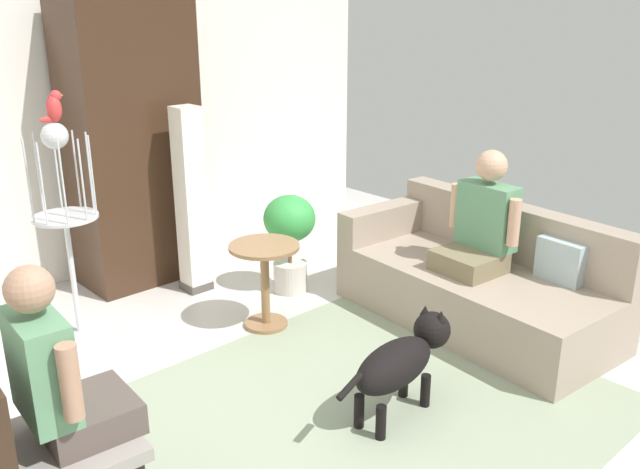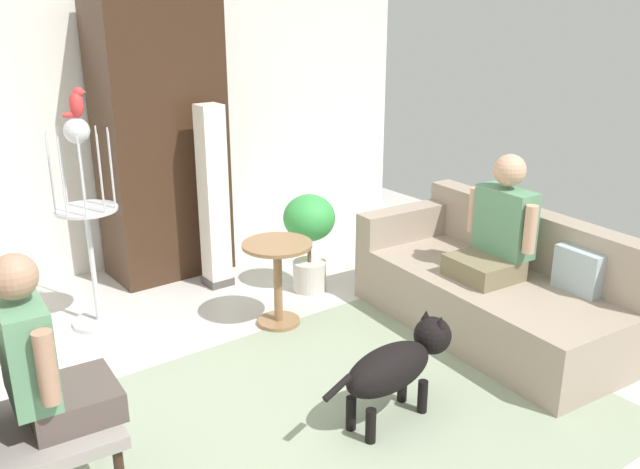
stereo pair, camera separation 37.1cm
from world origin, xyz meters
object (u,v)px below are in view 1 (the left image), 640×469
parrot (54,107)px  armchair (25,437)px  person_on_couch (481,224)px  round_end_table (265,275)px  potted_plant (290,232)px  armoire_cabinet (133,146)px  column_lamp (191,202)px  person_on_armchair (57,374)px  bird_cage_stand (67,228)px  dog (402,359)px  couch (477,282)px

parrot → armchair: bearing=-119.8°
person_on_couch → round_end_table: person_on_couch is taller
potted_plant → armchair: bearing=-153.4°
armoire_cabinet → column_lamp: bearing=-72.0°
armchair → parrot: bearing=60.2°
armoire_cabinet → person_on_armchair: bearing=-125.1°
bird_cage_stand → potted_plant: bird_cage_stand is taller
round_end_table → person_on_couch: bearing=-40.5°
person_on_couch → armoire_cabinet: bearing=118.7°
armchair → dog: 1.90m
armchair → person_on_couch: bearing=-1.3°
round_end_table → dog: size_ratio=0.65×
potted_plant → armoire_cabinet: (-0.70, 1.05, 0.60)m
dog → armoire_cabinet: 2.84m
bird_cage_stand → column_lamp: bird_cage_stand is taller
round_end_table → potted_plant: potted_plant is taller
person_on_armchair → potted_plant: bearing=28.4°
person_on_armchair → column_lamp: size_ratio=0.55×
armchair → round_end_table: size_ratio=1.43×
bird_cage_stand → armoire_cabinet: 1.11m
couch → round_end_table: size_ratio=3.31×
armchair → bird_cage_stand: bearing=60.7°
round_end_table → armchair: bearing=-155.4°
potted_plant → person_on_armchair: bearing=-151.6°
couch → potted_plant: size_ratio=2.59×
bird_cage_stand → potted_plant: size_ratio=1.88×
parrot → column_lamp: size_ratio=0.13×
dog → parrot: 2.58m
person_on_armchair → dog: person_on_armchair is taller
person_on_armchair → column_lamp: (1.79, 1.79, -0.02)m
armchair → potted_plant: size_ratio=1.12×
dog → armoire_cabinet: (-0.06, 2.73, 0.77)m
parrot → column_lamp: 1.31m
person_on_armchair → parrot: 2.02m
potted_plant → bird_cage_stand: bearing=165.0°
couch → parrot: bearing=142.0°
couch → dog: size_ratio=2.17×
dog → bird_cage_stand: (-0.91, 2.09, 0.45)m
person_on_couch → dog: size_ratio=0.88×
person_on_armchair → person_on_couch: bearing=-1.1°
couch → round_end_table: (-1.17, 0.93, 0.10)m
person_on_couch → armoire_cabinet: (-1.29, 2.36, 0.36)m
column_lamp → armoire_cabinet: armoire_cabinet is taller
armchair → potted_plant: 2.77m
person_on_couch → potted_plant: (-0.60, 1.31, -0.24)m
parrot → bird_cage_stand: bearing=-180.0°
person_on_couch → parrot: size_ratio=4.22×
column_lamp → armoire_cabinet: bearing=108.0°
person_on_armchair → bird_cage_stand: 1.84m
person_on_armchair → column_lamp: column_lamp is taller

